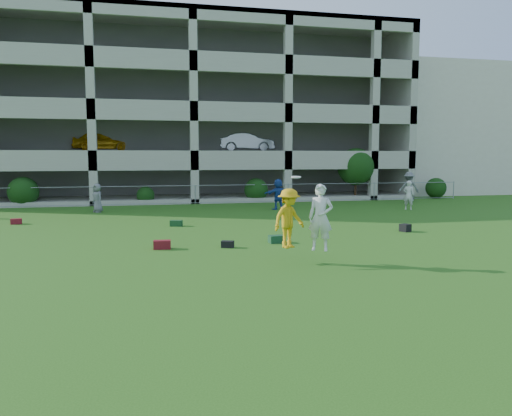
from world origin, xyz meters
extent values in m
plane|color=#235114|center=(0.00, 0.00, 0.00)|extent=(100.00, 100.00, 0.00)
cube|color=beige|center=(23.00, 28.00, 5.00)|extent=(16.00, 14.00, 10.00)
imported|color=slate|center=(-5.50, 15.64, 0.76)|extent=(0.81, 0.88, 1.51)
imported|color=#214597|center=(4.21, 14.92, 0.86)|extent=(1.67, 0.96, 1.71)
imported|color=silver|center=(11.22, 13.17, 0.81)|extent=(0.70, 0.68, 1.62)
imported|color=slate|center=(13.34, 16.89, 0.98)|extent=(1.41, 1.02, 1.96)
cube|color=#530E1B|center=(-2.55, 4.31, 0.14)|extent=(0.56, 0.33, 0.28)
cube|color=black|center=(-0.44, 4.09, 0.11)|extent=(0.46, 0.38, 0.22)
cube|color=#14371F|center=(1.34, 4.59, 0.13)|extent=(0.53, 0.40, 0.26)
cube|color=black|center=(7.00, 5.94, 0.15)|extent=(0.46, 0.46, 0.30)
cube|color=#5F1011|center=(-8.59, 11.65, 0.12)|extent=(0.48, 0.34, 0.24)
cube|color=#153A17|center=(-1.77, 9.48, 0.12)|extent=(0.57, 0.43, 0.25)
imported|color=gold|center=(0.85, 1.40, 1.26)|extent=(1.24, 1.05, 1.66)
imported|color=silver|center=(1.66, 1.08, 1.30)|extent=(0.80, 0.70, 1.85)
cylinder|color=white|center=(1.03, 1.36, 2.41)|extent=(0.27, 0.27, 0.06)
cube|color=#9E998C|center=(0.00, 32.75, 6.00)|extent=(30.00, 0.50, 12.00)
cube|color=#9E998C|center=(14.75, 26.00, 6.00)|extent=(0.50, 14.00, 12.00)
cube|color=#9E998C|center=(0.00, 26.00, 11.85)|extent=(30.00, 14.00, 0.30)
cube|color=#9E998C|center=(0.00, 26.00, 0.15)|extent=(30.00, 14.00, 0.30)
cube|color=#9E998C|center=(0.00, 26.00, 3.15)|extent=(30.00, 14.00, 0.30)
cube|color=#9E998C|center=(0.00, 26.00, 6.15)|extent=(30.00, 14.00, 0.30)
cube|color=#9E998C|center=(0.00, 26.00, 9.15)|extent=(30.00, 14.00, 0.30)
cube|color=#9E998C|center=(0.00, 19.15, 2.55)|extent=(30.00, 0.30, 0.90)
cube|color=#9E998C|center=(0.00, 19.15, 5.55)|extent=(30.00, 0.30, 0.90)
cube|color=#9E998C|center=(0.00, 19.15, 8.55)|extent=(30.00, 0.30, 0.90)
cube|color=#9E998C|center=(0.00, 19.15, 11.55)|extent=(30.00, 0.30, 0.90)
cube|color=#9E998C|center=(-6.00, 19.25, 6.00)|extent=(0.50, 0.50, 12.00)
cube|color=#9E998C|center=(0.00, 19.25, 6.00)|extent=(0.50, 0.50, 12.00)
cube|color=#9E998C|center=(6.00, 19.25, 6.00)|extent=(0.50, 0.50, 12.00)
cube|color=#9E998C|center=(12.00, 19.25, 6.00)|extent=(0.50, 0.50, 12.00)
cube|color=#605E59|center=(0.00, 28.00, 6.00)|extent=(29.00, 9.00, 11.60)
imported|color=orange|center=(-5.88, 24.00, 3.96)|extent=(4.06, 2.10, 1.32)
imported|color=#ACB0B3|center=(4.29, 24.00, 3.96)|extent=(4.10, 1.70, 1.32)
cylinder|color=gray|center=(-6.00, 19.00, 0.60)|extent=(0.06, 0.06, 1.20)
cylinder|color=gray|center=(0.00, 19.00, 0.60)|extent=(0.06, 0.06, 1.20)
cylinder|color=gray|center=(6.00, 19.00, 0.60)|extent=(0.06, 0.06, 1.20)
cylinder|color=gray|center=(12.00, 19.00, 0.60)|extent=(0.06, 0.06, 1.20)
cylinder|color=gray|center=(18.00, 19.00, 0.60)|extent=(0.06, 0.06, 1.20)
cylinder|color=gray|center=(0.00, 19.00, 1.15)|extent=(36.00, 0.04, 0.04)
cylinder|color=gray|center=(0.00, 19.00, 0.08)|extent=(36.00, 0.04, 0.04)
sphere|color=#163D11|center=(-10.00, 19.60, 0.88)|extent=(1.76, 1.76, 1.76)
sphere|color=#163D11|center=(-3.00, 19.60, 0.55)|extent=(1.10, 1.10, 1.10)
sphere|color=#163D11|center=(4.00, 19.60, 0.77)|extent=(1.54, 1.54, 1.54)
cylinder|color=#382314|center=(11.00, 19.80, 0.98)|extent=(0.16, 0.16, 1.96)
sphere|color=#163D11|center=(11.00, 19.80, 2.24)|extent=(2.52, 2.52, 2.52)
sphere|color=#163D11|center=(17.00, 19.60, 0.72)|extent=(1.43, 1.43, 1.43)
camera|label=1|loc=(-3.06, -11.83, 3.01)|focal=35.00mm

